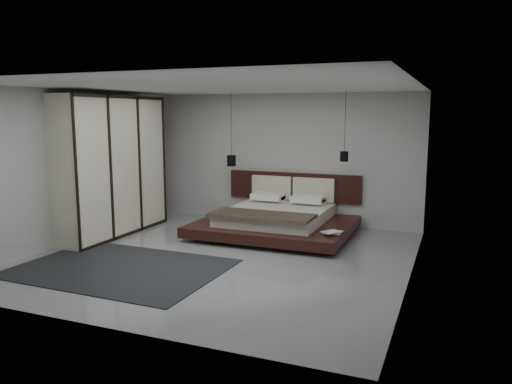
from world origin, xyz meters
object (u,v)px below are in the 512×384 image
at_px(wardrobe, 112,166).
at_px(rug, 120,268).
at_px(bed, 277,219).
at_px(pendant_left, 231,160).
at_px(lattice_screen, 153,161).
at_px(pendant_right, 344,156).

bearing_deg(wardrobe, rug, -50.47).
xyz_separation_m(bed, pendant_left, (-1.21, 0.48, 1.08)).
distance_m(lattice_screen, rug, 4.21).
xyz_separation_m(lattice_screen, wardrobe, (0.25, -1.79, 0.06)).
relative_size(bed, pendant_left, 1.92).
xyz_separation_m(lattice_screen, pendant_left, (2.02, -0.07, 0.08)).
bearing_deg(bed, pendant_left, 158.36).
height_order(bed, rug, bed).
xyz_separation_m(bed, rug, (-1.48, -3.06, -0.29)).
height_order(lattice_screen, pendant_right, pendant_right).
bearing_deg(pendant_left, wardrobe, -135.75).
height_order(pendant_left, wardrobe, pendant_left).
xyz_separation_m(bed, wardrobe, (-2.98, -1.24, 1.06)).
distance_m(lattice_screen, wardrobe, 1.81).
bearing_deg(bed, lattice_screen, 170.36).
relative_size(bed, pendant_right, 2.18).
xyz_separation_m(lattice_screen, bed, (3.23, -0.55, -1.00)).
xyz_separation_m(pendant_left, pendant_right, (2.42, 0.00, 0.17)).
relative_size(lattice_screen, bed, 0.88).
distance_m(bed, wardrobe, 3.40).
bearing_deg(pendant_right, rug, -127.28).
distance_m(pendant_right, wardrobe, 4.54).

